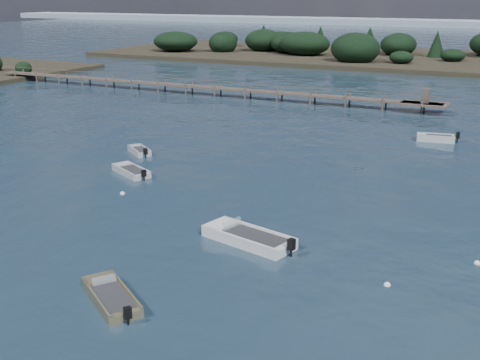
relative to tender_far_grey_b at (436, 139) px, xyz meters
The scene contains 11 objects.
ground 26.07m from the tender_far_grey_b, 106.22° to the left, with size 400.00×400.00×0.00m, color #152532.
tender_far_grey_b is the anchor object (origin of this frame).
dinghy_mid_grey 27.35m from the tender_far_grey_b, 132.12° to the right, with size 3.87×2.87×0.99m.
tender_far_grey 26.09m from the tender_far_grey_b, 144.44° to the right, with size 2.92×2.56×1.00m.
dinghy_near_olive 37.07m from the tender_far_grey_b, 102.17° to the right, with size 4.10×3.44×1.04m.
dinghy_mid_white_a 28.36m from the tender_far_grey_b, 100.69° to the right, with size 5.56×3.07×1.28m.
buoy_b 29.63m from the tender_far_grey_b, 85.15° to the right, with size 0.32×0.32×0.32m, color white.
buoy_c 29.14m from the tender_far_grey_b, 123.67° to the right, with size 0.32×0.32×0.32m, color white.
buoy_d 25.98m from the tender_far_grey_b, 76.79° to the right, with size 0.32×0.32×0.32m, color white.
jetty 31.82m from the tender_far_grey_b, 155.83° to the left, with size 64.50×3.20×3.40m.
distant_haze 217.94m from the tender_far_grey_b, 116.51° to the left, with size 280.00×20.00×2.40m, color #8694A6.
Camera 1 is at (14.62, -19.54, 12.70)m, focal length 45.00 mm.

